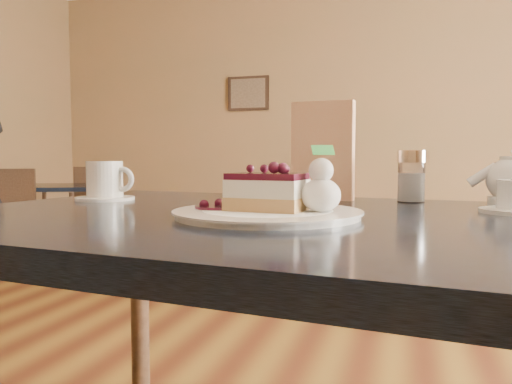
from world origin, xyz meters
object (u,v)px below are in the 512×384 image
(bg_table_far_left, at_px, (58,253))
(dessert_plate, at_px, (267,214))
(main_table, at_px, (278,260))
(cheesecake_slice, at_px, (267,192))
(coffee_set, at_px, (106,183))

(bg_table_far_left, bearing_deg, dessert_plate, -68.59)
(main_table, height_order, dessert_plate, dessert_plate)
(main_table, height_order, cheesecake_slice, cheesecake_slice)
(main_table, relative_size, coffee_set, 9.24)
(dessert_plate, bearing_deg, cheesecake_slice, 180.00)
(main_table, distance_m, dessert_plate, 0.11)
(coffee_set, bearing_deg, bg_table_far_left, 130.75)
(main_table, bearing_deg, cheesecake_slice, -90.00)
(coffee_set, xyz_separation_m, bg_table_far_left, (-2.37, 2.75, -0.82))
(dessert_plate, distance_m, bg_table_far_left, 4.19)
(main_table, xyz_separation_m, cheesecake_slice, (-0.01, -0.06, 0.13))
(cheesecake_slice, bearing_deg, coffee_set, 161.07)
(main_table, xyz_separation_m, bg_table_far_left, (-2.86, 2.92, -0.69))
(coffee_set, distance_m, bg_table_far_left, 3.71)
(main_table, height_order, bg_table_far_left, main_table)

